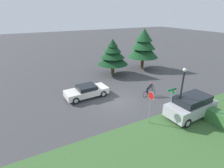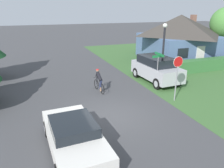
{
  "view_description": "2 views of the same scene",
  "coord_description": "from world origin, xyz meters",
  "px_view_note": "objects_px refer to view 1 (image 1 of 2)",
  "views": [
    {
      "loc": [
        13.44,
        -7.55,
        8.31
      ],
      "look_at": [
        -1.51,
        0.39,
        1.27
      ],
      "focal_mm": 28.0,
      "sensor_mm": 36.0,
      "label": 1
    },
    {
      "loc": [
        -3.5,
        -9.57,
        5.36
      ],
      "look_at": [
        0.63,
        1.45,
        1.25
      ],
      "focal_mm": 35.0,
      "sensor_mm": 36.0,
      "label": 2
    }
  ],
  "objects_px": {
    "street_lamp": "(182,89)",
    "cyclist": "(149,90)",
    "street_name_sign": "(171,97)",
    "conifer_tall_near": "(113,55)",
    "stop_sign": "(151,102)",
    "sedan_left_lane": "(87,91)",
    "parked_suv_right": "(191,106)",
    "conifer_tall_far": "(143,45)"
  },
  "relations": [
    {
      "from": "sedan_left_lane",
      "to": "parked_suv_right",
      "type": "relative_size",
      "value": 1.0
    },
    {
      "from": "street_lamp",
      "to": "conifer_tall_near",
      "type": "height_order",
      "value": "conifer_tall_near"
    },
    {
      "from": "cyclist",
      "to": "street_name_sign",
      "type": "xyz_separation_m",
      "value": [
        3.86,
        -0.97,
        1.05
      ]
    },
    {
      "from": "parked_suv_right",
      "to": "conifer_tall_near",
      "type": "relative_size",
      "value": 0.9
    },
    {
      "from": "parked_suv_right",
      "to": "street_lamp",
      "type": "bearing_deg",
      "value": 163.63
    },
    {
      "from": "stop_sign",
      "to": "conifer_tall_near",
      "type": "distance_m",
      "value": 12.11
    },
    {
      "from": "street_name_sign",
      "to": "conifer_tall_far",
      "type": "distance_m",
      "value": 13.64
    },
    {
      "from": "sedan_left_lane",
      "to": "street_lamp",
      "type": "height_order",
      "value": "street_lamp"
    },
    {
      "from": "parked_suv_right",
      "to": "street_name_sign",
      "type": "height_order",
      "value": "street_name_sign"
    },
    {
      "from": "sedan_left_lane",
      "to": "cyclist",
      "type": "height_order",
      "value": "cyclist"
    },
    {
      "from": "sedan_left_lane",
      "to": "conifer_tall_far",
      "type": "relative_size",
      "value": 0.74
    },
    {
      "from": "conifer_tall_far",
      "to": "street_name_sign",
      "type": "bearing_deg",
      "value": -27.34
    },
    {
      "from": "stop_sign",
      "to": "street_lamp",
      "type": "xyz_separation_m",
      "value": [
        0.6,
        2.51,
        0.79
      ]
    },
    {
      "from": "sedan_left_lane",
      "to": "conifer_tall_near",
      "type": "relative_size",
      "value": 0.9
    },
    {
      "from": "stop_sign",
      "to": "street_name_sign",
      "type": "xyz_separation_m",
      "value": [
        0.02,
        2.15,
        -0.11
      ]
    },
    {
      "from": "cyclist",
      "to": "stop_sign",
      "type": "distance_m",
      "value": 5.08
    },
    {
      "from": "conifer_tall_far",
      "to": "parked_suv_right",
      "type": "bearing_deg",
      "value": -20.03
    },
    {
      "from": "street_name_sign",
      "to": "conifer_tall_far",
      "type": "xyz_separation_m",
      "value": [
        -12.0,
        6.21,
        1.88
      ]
    },
    {
      "from": "stop_sign",
      "to": "street_lamp",
      "type": "bearing_deg",
      "value": -102.84
    },
    {
      "from": "parked_suv_right",
      "to": "street_name_sign",
      "type": "xyz_separation_m",
      "value": [
        -0.86,
        -1.52,
        0.78
      ]
    },
    {
      "from": "street_name_sign",
      "to": "conifer_tall_near",
      "type": "relative_size",
      "value": 0.51
    },
    {
      "from": "parked_suv_right",
      "to": "street_name_sign",
      "type": "bearing_deg",
      "value": 147.79
    },
    {
      "from": "street_lamp",
      "to": "conifer_tall_near",
      "type": "xyz_separation_m",
      "value": [
        -12.3,
        0.46,
        0.18
      ]
    },
    {
      "from": "cyclist",
      "to": "stop_sign",
      "type": "xyz_separation_m",
      "value": [
        3.84,
        -3.12,
        1.16
      ]
    },
    {
      "from": "conifer_tall_far",
      "to": "sedan_left_lane",
      "type": "bearing_deg",
      "value": -64.67
    },
    {
      "from": "street_lamp",
      "to": "street_name_sign",
      "type": "xyz_separation_m",
      "value": [
        -0.58,
        -0.36,
        -0.9
      ]
    },
    {
      "from": "parked_suv_right",
      "to": "stop_sign",
      "type": "bearing_deg",
      "value": 163.84
    },
    {
      "from": "sedan_left_lane",
      "to": "street_name_sign",
      "type": "bearing_deg",
      "value": -56.43
    },
    {
      "from": "sedan_left_lane",
      "to": "stop_sign",
      "type": "relative_size",
      "value": 1.63
    },
    {
      "from": "street_lamp",
      "to": "cyclist",
      "type": "bearing_deg",
      "value": 172.16
    },
    {
      "from": "street_name_sign",
      "to": "conifer_tall_near",
      "type": "bearing_deg",
      "value": 175.99
    },
    {
      "from": "parked_suv_right",
      "to": "street_lamp",
      "type": "height_order",
      "value": "street_lamp"
    },
    {
      "from": "sedan_left_lane",
      "to": "parked_suv_right",
      "type": "height_order",
      "value": "parked_suv_right"
    },
    {
      "from": "cyclist",
      "to": "conifer_tall_far",
      "type": "distance_m",
      "value": 10.11
    },
    {
      "from": "cyclist",
      "to": "street_lamp",
      "type": "relative_size",
      "value": 0.39
    },
    {
      "from": "stop_sign",
      "to": "parked_suv_right",
      "type": "bearing_deg",
      "value": -102.94
    },
    {
      "from": "cyclist",
      "to": "street_lamp",
      "type": "bearing_deg",
      "value": -103.1
    },
    {
      "from": "stop_sign",
      "to": "street_lamp",
      "type": "relative_size",
      "value": 0.61
    },
    {
      "from": "parked_suv_right",
      "to": "conifer_tall_near",
      "type": "height_order",
      "value": "conifer_tall_near"
    },
    {
      "from": "sedan_left_lane",
      "to": "street_name_sign",
      "type": "xyz_separation_m",
      "value": [
        6.73,
        4.93,
        1.12
      ]
    },
    {
      "from": "sedan_left_lane",
      "to": "stop_sign",
      "type": "bearing_deg",
      "value": -70.11
    },
    {
      "from": "conifer_tall_near",
      "to": "conifer_tall_far",
      "type": "relative_size",
      "value": 0.82
    }
  ]
}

